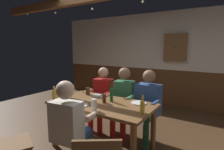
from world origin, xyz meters
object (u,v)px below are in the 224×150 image
object	(u,v)px
person_0	(102,95)
pint_glass_4	(64,97)
person_2	(147,102)
person_3	(70,122)
plate_0	(80,105)
chair_empty_near_right	(3,144)
plate_1	(139,103)
pint_glass_0	(94,105)
pint_glass_2	(65,100)
bottle_1	(54,95)
condiment_caddy	(97,96)
person_1	(123,98)
wall_dart_cabinet	(175,47)
pint_glass_1	(104,98)
bottle_2	(111,94)
dining_table	(102,110)
bottle_0	(142,107)
pint_glass_3	(88,91)

from	to	relation	value
person_0	pint_glass_4	distance (m)	0.91
person_2	person_0	bearing A→B (deg)	2.93
person_3	plate_0	bearing A→B (deg)	106.91
chair_empty_near_right	plate_1	world-z (taller)	chair_empty_near_right
pint_glass_0	pint_glass_2	size ratio (longest dim) A/B	1.36
plate_1	bottle_1	world-z (taller)	bottle_1
chair_empty_near_right	condiment_caddy	world-z (taller)	chair_empty_near_right
bottle_1	person_1	bearing A→B (deg)	52.47
bottle_1	pint_glass_0	size ratio (longest dim) A/B	1.41
person_3	pint_glass_0	bearing A→B (deg)	59.19
person_0	condiment_caddy	world-z (taller)	person_0
plate_1	wall_dart_cabinet	xyz separation A→B (m)	(-0.11, 2.45, 0.83)
person_2	pint_glass_1	world-z (taller)	person_2
condiment_caddy	bottle_2	bearing A→B (deg)	-11.78
person_2	bottle_2	distance (m)	0.68
dining_table	person_3	xyz separation A→B (m)	(-0.01, -0.65, 0.03)
person_3	condiment_caddy	distance (m)	0.88
person_3	pint_glass_0	world-z (taller)	person_3
pint_glass_4	dining_table	bearing A→B (deg)	24.85
pint_glass_2	pint_glass_4	size ratio (longest dim) A/B	0.92
person_0	person_1	distance (m)	0.48
person_0	pint_glass_1	bearing A→B (deg)	123.85
chair_empty_near_right	person_2	bearing A→B (deg)	86.04
pint_glass_2	wall_dart_cabinet	bearing A→B (deg)	75.49
condiment_caddy	bottle_2	world-z (taller)	bottle_2
chair_empty_near_right	bottle_0	bearing A→B (deg)	65.74
person_0	person_2	size ratio (longest dim) A/B	0.99
person_2	wall_dart_cabinet	world-z (taller)	wall_dart_cabinet
person_2	pint_glass_1	xyz separation A→B (m)	(-0.43, -0.65, 0.15)
person_3	pint_glass_1	xyz separation A→B (m)	(0.05, 0.66, 0.16)
person_1	plate_0	xyz separation A→B (m)	(-0.18, -0.94, 0.09)
person_2	pint_glass_4	size ratio (longest dim) A/B	9.70
dining_table	plate_1	xyz separation A→B (m)	(0.50, 0.26, 0.13)
pint_glass_1	pint_glass_2	xyz separation A→B (m)	(-0.45, -0.36, -0.01)
person_0	dining_table	bearing A→B (deg)	121.01
pint_glass_3	pint_glass_4	world-z (taller)	same
plate_1	chair_empty_near_right	bearing A→B (deg)	-126.07
pint_glass_0	pint_glass_3	world-z (taller)	pint_glass_0
bottle_1	pint_glass_0	bearing A→B (deg)	-3.16
pint_glass_0	person_0	bearing A→B (deg)	121.02
chair_empty_near_right	plate_0	size ratio (longest dim) A/B	3.78
person_1	person_2	size ratio (longest dim) A/B	1.01
wall_dart_cabinet	person_1	bearing A→B (deg)	-100.35
person_1	bottle_0	xyz separation A→B (m)	(0.70, -0.75, 0.17)
condiment_caddy	wall_dart_cabinet	world-z (taller)	wall_dart_cabinet
condiment_caddy	plate_1	bearing A→B (deg)	5.44
chair_empty_near_right	person_1	bearing A→B (deg)	97.89
condiment_caddy	pint_glass_2	xyz separation A→B (m)	(-0.17, -0.55, 0.03)
pint_glass_3	pint_glass_1	bearing A→B (deg)	-24.53
plate_0	wall_dart_cabinet	bearing A→B (deg)	79.42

